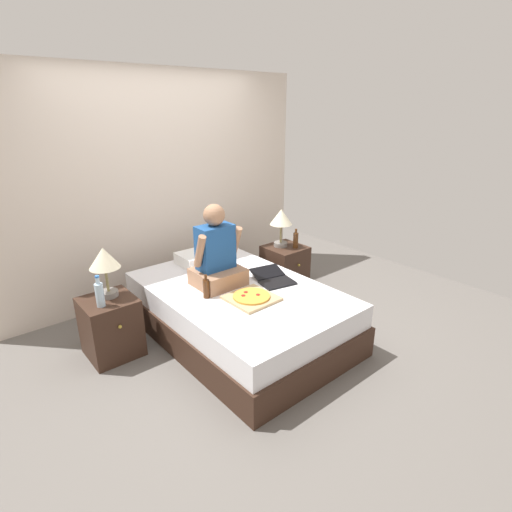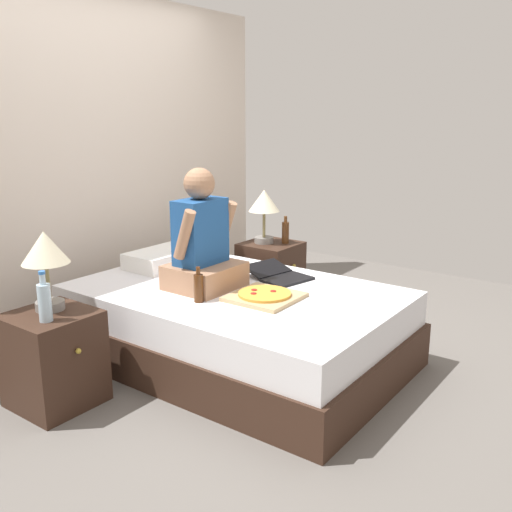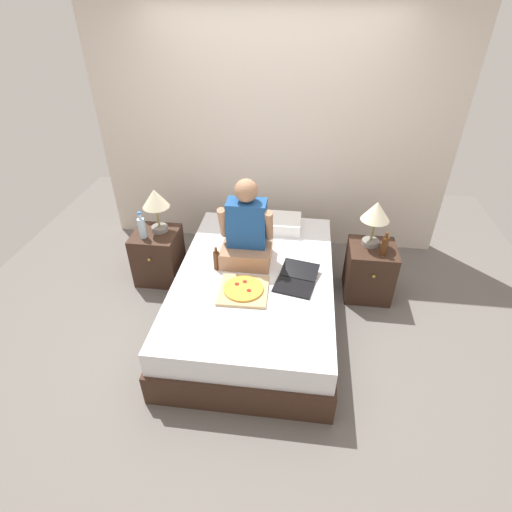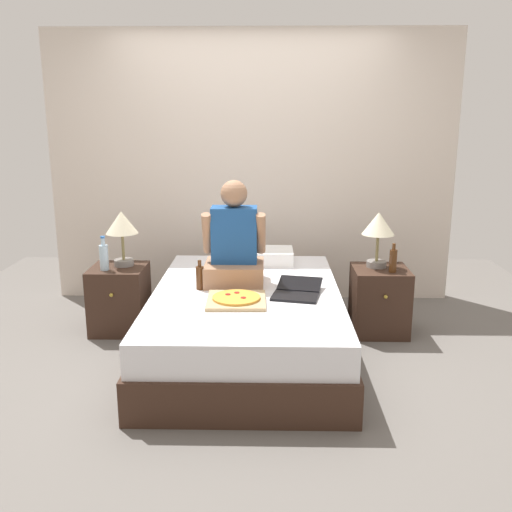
# 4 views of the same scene
# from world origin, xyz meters

# --- Properties ---
(ground_plane) EXTENTS (5.77, 5.77, 0.00)m
(ground_plane) POSITION_xyz_m (0.00, 0.00, 0.00)
(ground_plane) COLOR #66605B
(wall_back) EXTENTS (3.77, 0.12, 2.50)m
(wall_back) POSITION_xyz_m (0.00, 1.42, 1.25)
(wall_back) COLOR beige
(wall_back) RESTS_ON ground
(bed) EXTENTS (1.39, 2.12, 0.50)m
(bed) POSITION_xyz_m (0.00, 0.00, 0.25)
(bed) COLOR #382319
(bed) RESTS_ON ground
(nightstand_left) EXTENTS (0.44, 0.47, 0.54)m
(nightstand_left) POSITION_xyz_m (-1.07, 0.47, 0.27)
(nightstand_left) COLOR #382319
(nightstand_left) RESTS_ON ground
(lamp_on_left_nightstand) EXTENTS (0.26, 0.26, 0.45)m
(lamp_on_left_nightstand) POSITION_xyz_m (-1.03, 0.52, 0.87)
(lamp_on_left_nightstand) COLOR gray
(lamp_on_left_nightstand) RESTS_ON nightstand_left
(water_bottle) EXTENTS (0.07, 0.07, 0.28)m
(water_bottle) POSITION_xyz_m (-1.15, 0.38, 0.65)
(water_bottle) COLOR silver
(water_bottle) RESTS_ON nightstand_left
(nightstand_right) EXTENTS (0.44, 0.47, 0.54)m
(nightstand_right) POSITION_xyz_m (1.07, 0.47, 0.27)
(nightstand_right) COLOR #382319
(nightstand_right) RESTS_ON ground
(lamp_on_right_nightstand) EXTENTS (0.26, 0.26, 0.45)m
(lamp_on_right_nightstand) POSITION_xyz_m (1.04, 0.52, 0.87)
(lamp_on_right_nightstand) COLOR gray
(lamp_on_right_nightstand) RESTS_ON nightstand_right
(beer_bottle) EXTENTS (0.06, 0.06, 0.23)m
(beer_bottle) POSITION_xyz_m (1.14, 0.37, 0.64)
(beer_bottle) COLOR #512D14
(beer_bottle) RESTS_ON nightstand_right
(pillow) EXTENTS (0.52, 0.34, 0.12)m
(pillow) POSITION_xyz_m (0.11, 0.78, 0.56)
(pillow) COLOR white
(pillow) RESTS_ON bed
(person_seated) EXTENTS (0.47, 0.40, 0.78)m
(person_seated) POSITION_xyz_m (-0.10, 0.20, 0.79)
(person_seated) COLOR #A37556
(person_seated) RESTS_ON bed
(laptop) EXTENTS (0.40, 0.47, 0.07)m
(laptop) POSITION_xyz_m (0.36, -0.10, 0.52)
(laptop) COLOR black
(laptop) RESTS_ON bed
(pizza_box) EXTENTS (0.41, 0.41, 0.05)m
(pizza_box) POSITION_xyz_m (-0.06, -0.27, 0.52)
(pizza_box) COLOR tan
(pizza_box) RESTS_ON bed
(beer_bottle_on_bed) EXTENTS (0.06, 0.06, 0.22)m
(beer_bottle_on_bed) POSITION_xyz_m (-0.34, 0.02, 0.59)
(beer_bottle_on_bed) COLOR #4C2811
(beer_bottle_on_bed) RESTS_ON bed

